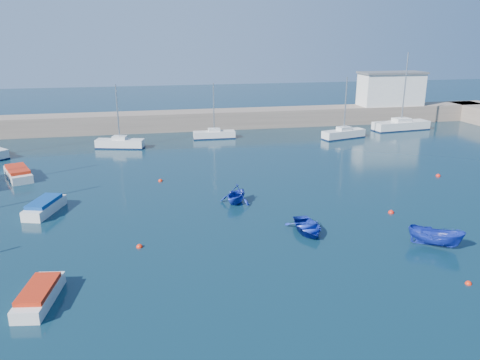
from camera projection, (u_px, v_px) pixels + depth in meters
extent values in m
plane|color=#0C2735|center=(311.00, 273.00, 27.74)|extent=(220.00, 220.00, 0.00)
cube|color=#796A5D|center=(206.00, 120.00, 70.35)|extent=(96.00, 4.50, 2.60)
cube|color=silver|center=(391.00, 90.00, 75.04)|extent=(10.00, 4.00, 5.00)
cube|color=silver|center=(120.00, 144.00, 58.29)|extent=(6.10, 3.10, 1.08)
cylinder|color=#B7BABC|center=(118.00, 112.00, 57.12)|extent=(0.16, 0.16, 6.76)
cube|color=silver|center=(214.00, 135.00, 63.67)|extent=(5.65, 1.68, 0.99)
cylinder|color=#B7BABC|center=(214.00, 107.00, 62.57)|extent=(0.15, 0.15, 6.46)
cube|color=silver|center=(343.00, 134.00, 63.74)|extent=(6.43, 3.33, 1.13)
cylinder|color=#B7BABC|center=(346.00, 104.00, 62.51)|extent=(0.17, 0.17, 7.12)
cube|color=silver|center=(401.00, 126.00, 69.30)|extent=(8.84, 3.42, 1.27)
cylinder|color=#B7BABC|center=(405.00, 88.00, 67.64)|extent=(0.18, 0.18, 9.91)
cube|color=silver|center=(39.00, 296.00, 24.66)|extent=(2.10, 4.37, 0.68)
cube|color=#B1220C|center=(38.00, 289.00, 24.52)|extent=(1.86, 3.33, 0.26)
cube|color=silver|center=(45.00, 208.00, 37.12)|extent=(2.83, 4.69, 0.79)
cube|color=navy|center=(44.00, 201.00, 36.96)|extent=(2.42, 3.61, 0.30)
cube|color=silver|center=(18.00, 174.00, 46.04)|extent=(3.69, 5.57, 0.79)
cube|color=#B1220C|center=(17.00, 169.00, 45.88)|extent=(3.11, 4.32, 0.29)
imported|color=#172CA0|center=(307.00, 227.00, 33.46)|extent=(2.70, 3.75, 0.77)
imported|color=#172CA0|center=(236.00, 194.00, 39.06)|extent=(3.91, 4.01, 1.61)
imported|color=#172CA0|center=(436.00, 237.00, 31.03)|extent=(3.61, 3.22, 1.37)
sphere|color=red|center=(140.00, 247.00, 31.17)|extent=(0.44, 0.44, 0.44)
sphere|color=red|center=(391.00, 213.00, 37.16)|extent=(0.47, 0.47, 0.47)
sphere|color=red|center=(161.00, 181.00, 45.19)|extent=(0.43, 0.43, 0.43)
sphere|color=red|center=(438.00, 176.00, 46.79)|extent=(0.47, 0.47, 0.47)
sphere|color=red|center=(468.00, 284.00, 26.57)|extent=(0.38, 0.38, 0.38)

